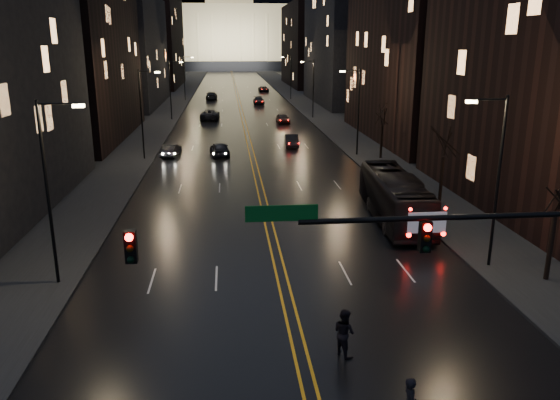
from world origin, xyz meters
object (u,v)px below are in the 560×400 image
object	(u,v)px
traffic_signal	(497,249)
oncoming_car_b	(171,150)
bus	(395,197)
pedestrian_b	(344,332)
oncoming_car_a	(220,149)
receding_car_a	(292,141)

from	to	relation	value
traffic_signal	oncoming_car_b	xyz separation A→B (m)	(-14.39, 41.52, -4.44)
bus	oncoming_car_b	bearing A→B (deg)	129.76
oncoming_car_b	pedestrian_b	distance (m)	40.33
pedestrian_b	traffic_signal	bearing A→B (deg)	-150.98
oncoming_car_a	pedestrian_b	xyz separation A→B (m)	(5.00, -38.74, 0.18)
receding_car_a	pedestrian_b	world-z (taller)	pedestrian_b
receding_car_a	pedestrian_b	distance (m)	43.63
bus	traffic_signal	bearing A→B (deg)	-94.07
traffic_signal	oncoming_car_a	size ratio (longest dim) A/B	3.82
receding_car_a	oncoming_car_a	bearing A→B (deg)	-146.18
oncoming_car_b	receding_car_a	bearing A→B (deg)	-153.36
pedestrian_b	oncoming_car_b	bearing A→B (deg)	-16.38
traffic_signal	receding_car_a	world-z (taller)	traffic_signal
oncoming_car_b	receding_car_a	size ratio (longest dim) A/B	0.96
bus	oncoming_car_a	bearing A→B (deg)	120.92
oncoming_car_a	oncoming_car_b	size ratio (longest dim) A/B	1.13
traffic_signal	pedestrian_b	distance (m)	6.47
bus	receding_car_a	distance (m)	27.86
oncoming_car_a	oncoming_car_b	bearing A→B (deg)	-10.06
oncoming_car_a	receding_car_a	world-z (taller)	oncoming_car_a
receding_car_a	traffic_signal	bearing A→B (deg)	-85.09
traffic_signal	oncoming_car_b	distance (m)	44.17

